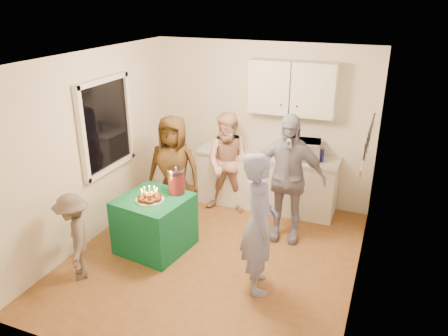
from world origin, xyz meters
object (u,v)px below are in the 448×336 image
at_px(child_near_left, 75,237).
at_px(counter, 266,182).
at_px(man_birthday, 259,224).
at_px(party_table, 155,223).
at_px(woman_back_center, 230,164).
at_px(woman_back_left, 174,170).
at_px(woman_back_right, 287,178).
at_px(punch_jar, 176,181).
at_px(microwave, 302,150).

bearing_deg(child_near_left, counter, 108.24).
distance_m(counter, man_birthday, 2.19).
xyz_separation_m(party_table, woman_back_center, (0.54, 1.42, 0.43)).
bearing_deg(counter, party_table, -120.06).
xyz_separation_m(woman_back_left, child_near_left, (-0.43, -1.75, -0.27)).
relative_size(party_table, woman_back_left, 0.51).
height_order(woman_back_left, woman_back_right, woman_back_right).
bearing_deg(counter, woman_back_left, -140.42).
relative_size(man_birthday, woman_back_right, 0.93).
relative_size(party_table, woman_back_right, 0.46).
xyz_separation_m(counter, punch_jar, (-0.82, -1.53, 0.50)).
bearing_deg(woman_back_left, man_birthday, -41.93).
bearing_deg(microwave, counter, 171.17).
bearing_deg(woman_back_center, woman_back_right, -31.15).
bearing_deg(party_table, woman_back_left, 98.61).
height_order(man_birthday, child_near_left, man_birthday).
distance_m(party_table, punch_jar, 0.64).
height_order(microwave, woman_back_right, woman_back_right).
distance_m(counter, woman_back_left, 1.56).
height_order(party_table, woman_back_left, woman_back_left).
height_order(man_birthday, woman_back_left, man_birthday).
relative_size(counter, man_birthday, 1.29).
height_order(counter, party_table, counter).
height_order(punch_jar, child_near_left, child_near_left).
height_order(counter, man_birthday, man_birthday).
bearing_deg(woman_back_left, party_table, -89.44).
height_order(punch_jar, woman_back_left, woman_back_left).
bearing_deg(woman_back_center, microwave, 13.37).
bearing_deg(microwave, woman_back_left, -159.52).
bearing_deg(party_table, woman_back_center, 69.34).
bearing_deg(punch_jar, woman_back_left, 120.90).
height_order(woman_back_right, child_near_left, woman_back_right).
xyz_separation_m(punch_jar, man_birthday, (1.33, -0.55, -0.08)).
relative_size(punch_jar, woman_back_center, 0.21).
relative_size(punch_jar, man_birthday, 0.20).
bearing_deg(counter, child_near_left, -120.41).
xyz_separation_m(party_table, woman_back_right, (1.56, 0.94, 0.53)).
bearing_deg(counter, microwave, 0.00).
bearing_deg(woman_back_left, woman_back_right, -4.23).
bearing_deg(party_table, microwave, 48.48).
distance_m(woman_back_right, child_near_left, 2.84).
bearing_deg(microwave, child_near_left, -137.12).
bearing_deg(woman_back_center, counter, 30.38).
distance_m(counter, woman_back_right, 1.11).
distance_m(party_table, woman_back_left, 0.95).
distance_m(party_table, child_near_left, 1.09).
bearing_deg(woman_back_center, man_birthday, -65.33).
distance_m(microwave, woman_back_right, 0.86).
height_order(microwave, child_near_left, microwave).
relative_size(microwave, woman_back_center, 0.33).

